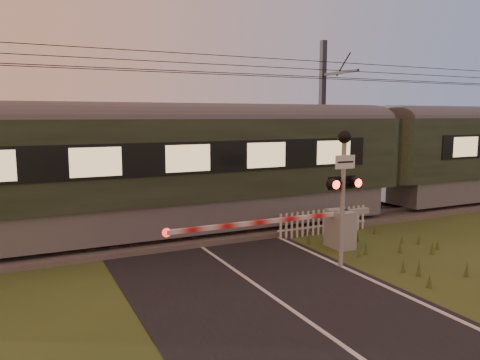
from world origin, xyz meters
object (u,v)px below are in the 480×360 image
boom_gate (333,228)px  picket_fence (324,222)px  crossing_signal (343,174)px  catenary_mast (323,122)px  train (376,157)px

boom_gate → picket_fence: (0.81, 1.59, -0.21)m
boom_gate → crossing_signal: bearing=-119.5°
picket_fence → catenary_mast: (2.82, 4.12, 3.35)m
train → picket_fence: 4.79m
train → crossing_signal: 7.58m
crossing_signal → picket_fence: size_ratio=1.02×
catenary_mast → crossing_signal: bearing=-121.8°
train → crossing_signal: size_ratio=12.03×
train → catenary_mast: size_ratio=6.13×
picket_fence → catenary_mast: bearing=55.6°
boom_gate → picket_fence: bearing=63.0°
boom_gate → picket_fence: boom_gate is taller
crossing_signal → catenary_mast: (4.52, 7.28, 1.23)m
train → catenary_mast: bearing=117.0°
train → catenary_mast: 2.88m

